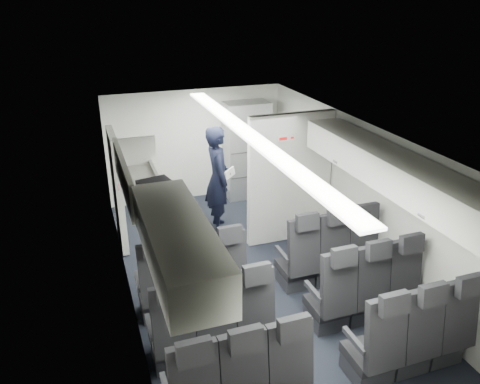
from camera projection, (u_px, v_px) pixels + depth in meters
cabin_shell at (250, 205)px, 6.43m from camera, size 3.41×6.01×2.16m
seat_row_front at (263, 269)px, 6.25m from camera, size 3.33×0.56×1.24m
seat_row_mid at (292, 309)px, 5.47m from camera, size 3.33×0.56×1.24m
seat_row_rear at (330, 362)px, 4.69m from camera, size 3.33×0.56×1.24m
overhead_bin_left_rear at (178, 243)px, 3.98m from camera, size 0.53×1.80×0.40m
overhead_bin_left_front_open at (143, 183)px, 5.53m from camera, size 0.64×1.70×0.72m
overhead_bin_right_rear at (444, 199)px, 4.83m from camera, size 0.53×1.80×0.40m
overhead_bin_right_front at (353, 149)px, 6.34m from camera, size 0.53×1.70×0.40m
bulkhead_partition at (290, 179)px, 7.43m from camera, size 1.40×0.15×2.13m
galley_unit at (247, 150)px, 9.14m from camera, size 0.85×0.52×1.90m
boarding_door at (117, 190)px, 7.34m from camera, size 0.12×1.27×1.86m
flight_attendant at (218, 179)px, 7.86m from camera, size 0.49×0.70×1.83m
carry_on_bag at (155, 189)px, 5.27m from camera, size 0.40×0.32×0.21m
papers at (230, 173)px, 7.83m from camera, size 0.20×0.12×0.15m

